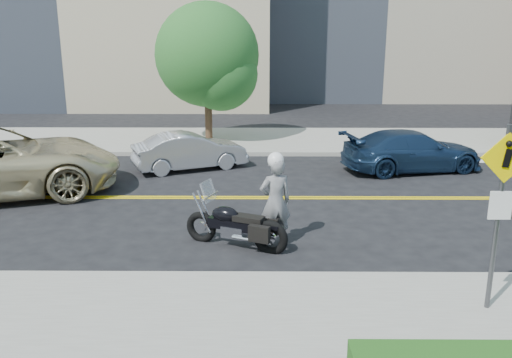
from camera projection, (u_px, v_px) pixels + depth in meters
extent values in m
plane|color=black|center=(242.00, 198.00, 14.93)|extent=(120.00, 120.00, 0.00)
cube|color=#9E9B91|center=(224.00, 353.00, 7.69)|extent=(60.00, 5.00, 0.15)
cube|color=#9E9B91|center=(248.00, 140.00, 22.13)|extent=(60.00, 5.00, 0.15)
cylinder|color=#4C4C51|center=(498.00, 220.00, 8.39)|extent=(0.08, 0.08, 3.00)
cube|color=#F9D800|center=(507.00, 158.00, 8.09)|extent=(0.78, 0.03, 0.78)
cube|color=white|center=(501.00, 205.00, 8.29)|extent=(0.35, 0.03, 0.45)
imported|color=#A09FA4|center=(275.00, 202.00, 11.51)|extent=(0.80, 0.64, 1.92)
sphere|color=white|center=(276.00, 160.00, 11.27)|extent=(0.35, 0.35, 0.35)
imported|color=#A8A9B0|center=(190.00, 151.00, 17.81)|extent=(3.90, 2.67, 1.22)
imported|color=navy|center=(412.00, 151.00, 17.61)|extent=(4.86, 2.80, 1.32)
cylinder|color=#382619|center=(208.00, 87.00, 21.40)|extent=(0.29, 0.29, 4.50)
sphere|color=#1F5E1D|center=(207.00, 55.00, 21.06)|extent=(4.05, 4.05, 4.05)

